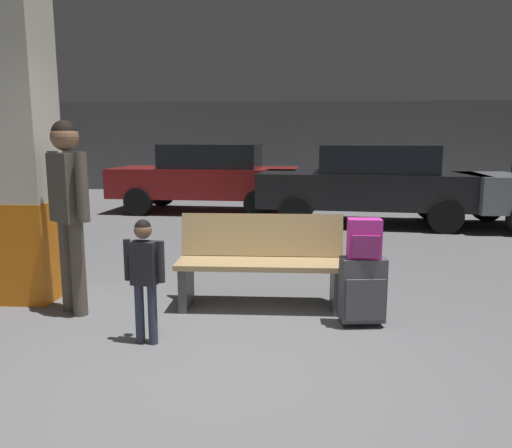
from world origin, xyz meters
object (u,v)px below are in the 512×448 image
Objects in this scene: backpack_bright at (364,239)px; parked_car_near at (370,182)px; structural_pillar at (22,154)px; bench at (261,262)px; suitcase at (363,290)px; child at (144,268)px; adult at (68,196)px; parked_car_far at (207,176)px.

backpack_bright is 5.49m from parked_car_near.
structural_pillar is at bearing -130.44° from parked_car_near.
bench is 2.66× the size of suitcase.
structural_pillar reaches higher than child.
parked_car_near is at bearing 56.22° from adult.
suitcase is at bearing -26.40° from bench.
adult is 6.35m from parked_car_near.
parked_car_near reaches higher than suitcase.
child is at bearing -114.11° from parked_car_near.
bench is 0.38× the size of parked_car_far.
bench is at bearing 153.56° from backpack_bright.
structural_pillar is 0.70× the size of parked_car_near.
child is at bearing -131.63° from bench.
adult is 6.73m from parked_car_far.
structural_pillar is 1.84× the size of bench.
adult is at bearing 176.98° from suitcase.
backpack_bright is at bearing -145.96° from suitcase.
adult is 0.42× the size of parked_car_far.
parked_car_near is 1.01× the size of parked_car_far.
structural_pillar is 1.66× the size of adult.
adult is (-1.73, -0.31, 0.66)m from bench.
structural_pillar reaches higher than backpack_bright.
suitcase is 5.51m from parked_car_near.
structural_pillar is at bearing 147.67° from adult.
adult reaches higher than backpack_bright.
structural_pillar is 2.02m from child.
parked_car_near is at bearing -23.09° from parked_car_far.
adult is at bearing -123.78° from parked_car_near.
bench is 0.90× the size of adult.
suitcase is (3.27, -0.54, -1.15)m from structural_pillar.
child is (-1.77, -0.51, -0.15)m from backpack_bright.
backpack_bright is (3.27, -0.54, -0.70)m from structural_pillar.
adult reaches higher than parked_car_near.
parked_car_far is (0.77, 6.32, -0.66)m from structural_pillar.
adult is (-2.64, 0.14, 0.33)m from backpack_bright.
parked_car_far is at bearing 103.98° from bench.
bench is at bearing -2.05° from structural_pillar.
parked_car_far is at bearing 88.83° from adult.
adult reaches higher than parked_car_far.
backpack_bright is at bearing -9.33° from structural_pillar.
child is (-1.77, -0.51, 0.30)m from suitcase.
adult is at bearing -32.33° from structural_pillar.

